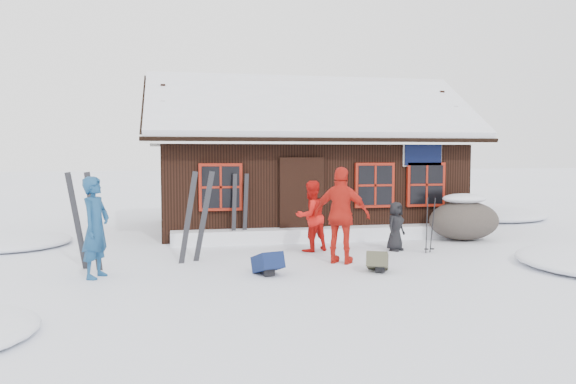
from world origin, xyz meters
name	(u,v)px	position (x,y,z in m)	size (l,w,h in m)	color
ground	(285,260)	(0.00, 0.00, 0.00)	(120.00, 120.00, 0.00)	white
mountain_hut	(302,173)	(1.50, 4.98, 1.58)	(8.90, 6.09, 4.42)	black
snow_drift	(327,234)	(1.50, 2.25, 0.17)	(7.60, 0.60, 0.35)	white
snow_mounds	(337,243)	(1.65, 1.86, 0.00)	(20.60, 13.20, 0.48)	white
skier_teal	(96,227)	(-3.54, -0.94, 0.88)	(0.64, 0.42, 1.77)	navy
skier_orange_left	(311,216)	(0.75, 0.88, 0.78)	(0.76, 0.59, 1.56)	red
skier_orange_right	(342,215)	(1.01, -0.57, 0.95)	(1.11, 0.46, 1.90)	red
skier_crouched	(396,226)	(2.61, 0.57, 0.54)	(0.53, 0.35, 1.09)	black
boulder	(464,219)	(4.87, 1.66, 0.53)	(1.77, 1.33, 1.04)	#483F39
ski_pair_left	(196,218)	(-1.78, 0.17, 0.89)	(0.74, 0.23, 1.86)	black
ski_pair_mid	(85,222)	(-3.82, -0.16, 0.89)	(0.66, 0.25, 1.87)	black
ski_pair_right	(240,210)	(-0.67, 2.20, 0.81)	(0.44, 0.14, 1.73)	black
ski_poles	(430,226)	(3.24, 0.18, 0.58)	(0.22, 0.11, 1.24)	black
backpack_blue	(268,267)	(-0.58, -1.31, 0.15)	(0.41, 0.54, 0.30)	#0F1C44
backpack_olive	(377,264)	(1.43, -1.45, 0.14)	(0.38, 0.50, 0.27)	#444330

